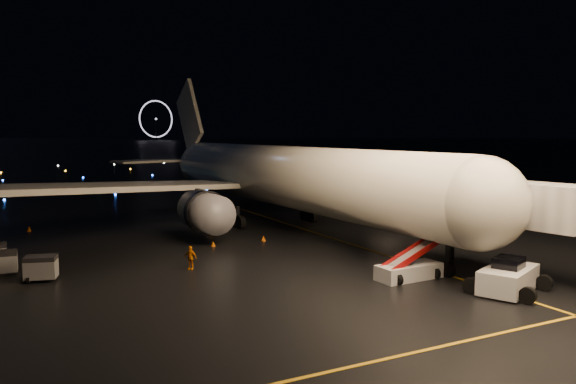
% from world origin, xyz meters
% --- Properties ---
extents(ground, '(2000.00, 2000.00, 0.00)m').
position_xyz_m(ground, '(0.00, 300.00, 0.00)').
color(ground, black).
rests_on(ground, ground).
extents(lane_centre, '(0.25, 80.00, 0.02)m').
position_xyz_m(lane_centre, '(12.00, 15.00, 0.01)').
color(lane_centre, gold).
rests_on(lane_centre, ground).
extents(lane_cross, '(60.00, 0.25, 0.02)m').
position_xyz_m(lane_cross, '(-5.00, -10.00, 0.01)').
color(lane_cross, gold).
rests_on(lane_cross, ground).
extents(airliner, '(64.79, 61.80, 17.67)m').
position_xyz_m(airliner, '(10.56, 26.59, 8.84)').
color(airliner, silver).
rests_on(airliner, ground).
extents(pushback_tug, '(5.28, 4.16, 2.23)m').
position_xyz_m(pushback_tug, '(12.31, -5.02, 1.11)').
color(pushback_tug, silver).
rests_on(pushback_tug, ground).
extents(belt_loader, '(6.88, 2.17, 3.30)m').
position_xyz_m(belt_loader, '(8.89, 0.33, 1.65)').
color(belt_loader, silver).
rests_on(belt_loader, ground).
extents(crew_c, '(0.99, 1.04, 1.73)m').
position_xyz_m(crew_c, '(-3.52, 9.68, 0.86)').
color(crew_c, orange).
rests_on(crew_c, ground).
extents(safety_cone_0, '(0.49, 0.49, 0.48)m').
position_xyz_m(safety_cone_0, '(5.71, 17.10, 0.24)').
color(safety_cone_0, '#E35C03').
rests_on(safety_cone_0, ground).
extents(safety_cone_1, '(0.49, 0.49, 0.50)m').
position_xyz_m(safety_cone_1, '(2.58, 22.71, 0.25)').
color(safety_cone_1, '#E35C03').
rests_on(safety_cone_1, ground).
extents(safety_cone_2, '(0.54, 0.54, 0.47)m').
position_xyz_m(safety_cone_2, '(0.74, 16.84, 0.23)').
color(safety_cone_2, '#E35C03').
rests_on(safety_cone_2, ground).
extents(safety_cone_3, '(0.64, 0.64, 0.55)m').
position_xyz_m(safety_cone_3, '(-13.28, 32.43, 0.28)').
color(safety_cone_3, '#E35C03').
rests_on(safety_cone_3, ground).
extents(ferris_wheel, '(49.33, 16.80, 52.00)m').
position_xyz_m(ferris_wheel, '(170.00, 720.00, 26.00)').
color(ferris_wheel, black).
rests_on(ferris_wheel, ground).
extents(taxiway_lights, '(164.00, 92.00, 0.36)m').
position_xyz_m(taxiway_lights, '(0.00, 106.00, 0.18)').
color(taxiway_lights, black).
rests_on(taxiway_lights, ground).
extents(baggage_cart_1, '(2.29, 1.87, 1.69)m').
position_xyz_m(baggage_cart_1, '(-13.39, 11.18, 0.84)').
color(baggage_cart_1, gray).
rests_on(baggage_cart_1, ground).
extents(baggage_cart_3, '(2.01, 1.46, 1.65)m').
position_xyz_m(baggage_cart_3, '(-15.70, 14.30, 0.82)').
color(baggage_cart_3, gray).
rests_on(baggage_cart_3, ground).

